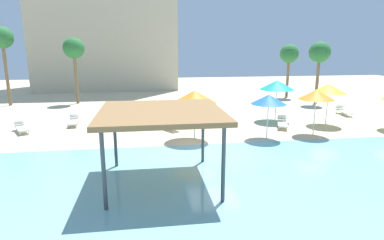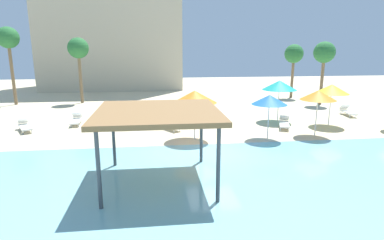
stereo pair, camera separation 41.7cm
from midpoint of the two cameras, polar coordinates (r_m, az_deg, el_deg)
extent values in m
plane|color=beige|center=(15.91, 4.53, -6.11)|extent=(80.00, 80.00, 0.00)
cube|color=#7AB7C1|center=(11.22, 9.91, -14.73)|extent=(44.00, 13.50, 0.04)
cylinder|color=#42474C|center=(14.24, -13.16, -2.98)|extent=(0.14, 0.14, 2.72)
cylinder|color=#42474C|center=(14.33, 2.52, -2.55)|extent=(0.14, 0.14, 2.72)
cylinder|color=#42474C|center=(10.59, -15.41, -8.77)|extent=(0.14, 0.14, 2.72)
cylinder|color=#42474C|center=(10.70, 5.89, -8.12)|extent=(0.14, 0.14, 2.72)
cube|color=olive|center=(11.92, -5.18, 1.38)|extent=(4.59, 4.59, 0.18)
cylinder|color=silver|center=(20.22, 22.04, 0.33)|extent=(0.06, 0.06, 2.18)
cone|color=orange|center=(19.99, 22.37, 4.17)|extent=(2.07, 2.07, 0.57)
cylinder|color=silver|center=(23.43, 15.78, 2.52)|extent=(0.06, 0.06, 2.26)
cone|color=teal|center=(23.22, 16.01, 6.06)|extent=(2.42, 2.42, 0.66)
cylinder|color=silver|center=(18.63, 14.21, -0.36)|extent=(0.06, 0.06, 2.04)
cone|color=blue|center=(18.38, 14.44, 3.57)|extent=(2.00, 2.00, 0.55)
cylinder|color=silver|center=(23.27, 24.06, 1.71)|extent=(0.06, 0.06, 2.19)
cone|color=yellow|center=(23.06, 24.38, 5.12)|extent=(2.23, 2.23, 0.61)
cylinder|color=silver|center=(17.93, 1.14, -0.26)|extent=(0.06, 0.06, 2.17)
cone|color=orange|center=(17.65, 1.16, 4.24)|extent=(2.48, 2.48, 0.68)
cylinder|color=white|center=(20.96, 17.54, -1.66)|extent=(0.05, 0.05, 0.22)
cylinder|color=white|center=(20.93, 16.24, -1.58)|extent=(0.05, 0.05, 0.22)
cylinder|color=white|center=(22.36, 17.36, -0.74)|extent=(0.05, 0.05, 0.22)
cylinder|color=white|center=(22.33, 16.13, -0.68)|extent=(0.05, 0.05, 0.22)
cube|color=white|center=(21.61, 16.84, -0.74)|extent=(1.20, 1.90, 0.10)
cube|color=white|center=(22.27, 16.82, 0.39)|extent=(0.74, 0.69, 0.40)
cylinder|color=white|center=(21.04, -8.63, -1.13)|extent=(0.05, 0.05, 0.22)
cylinder|color=white|center=(21.02, -9.93, -1.19)|extent=(0.05, 0.05, 0.22)
cylinder|color=white|center=(22.44, -8.89, -0.25)|extent=(0.05, 0.05, 0.22)
cylinder|color=white|center=(22.42, -10.11, -0.31)|extent=(0.05, 0.05, 0.22)
cube|color=white|center=(21.69, -9.41, -0.29)|extent=(0.78, 1.85, 0.10)
cube|color=white|center=(22.36, -9.54, 0.82)|extent=(0.65, 0.56, 0.40)
cylinder|color=white|center=(26.91, 27.87, 0.59)|extent=(0.05, 0.05, 0.22)
cylinder|color=white|center=(26.69, 26.96, 0.60)|extent=(0.05, 0.05, 0.22)
cylinder|color=white|center=(28.16, 26.55, 1.23)|extent=(0.05, 0.05, 0.22)
cylinder|color=white|center=(27.95, 25.67, 1.24)|extent=(0.05, 0.05, 0.22)
cube|color=white|center=(27.39, 26.78, 1.25)|extent=(0.82, 1.86, 0.10)
cube|color=white|center=(28.00, 26.18, 2.11)|extent=(0.66, 0.58, 0.40)
cylinder|color=white|center=(21.84, -26.47, -1.86)|extent=(0.05, 0.05, 0.22)
cylinder|color=white|center=(21.78, -27.72, -2.03)|extent=(0.05, 0.05, 0.22)
cylinder|color=white|center=(23.23, -27.02, -1.09)|extent=(0.05, 0.05, 0.22)
cylinder|color=white|center=(23.17, -28.19, -1.24)|extent=(0.05, 0.05, 0.22)
cube|color=white|center=(22.47, -27.40, -1.15)|extent=(1.38, 1.87, 0.10)
cube|color=white|center=(23.13, -27.73, -0.11)|extent=(0.77, 0.73, 0.40)
cylinder|color=white|center=(22.26, -19.29, -0.94)|extent=(0.05, 0.05, 0.22)
cylinder|color=white|center=(22.33, -20.51, -1.00)|extent=(0.05, 0.05, 0.22)
cylinder|color=white|center=(23.65, -18.90, -0.12)|extent=(0.05, 0.05, 0.22)
cylinder|color=white|center=(23.72, -20.05, -0.17)|extent=(0.05, 0.05, 0.22)
cube|color=white|center=(22.95, -19.71, -0.16)|extent=(0.78, 1.85, 0.10)
cube|color=white|center=(23.62, -19.55, 0.89)|extent=(0.65, 0.57, 0.40)
cylinder|color=white|center=(20.01, -1.61, -1.72)|extent=(0.05, 0.05, 0.22)
cylinder|color=white|center=(19.72, -2.69, -1.95)|extent=(0.05, 0.05, 0.22)
cylinder|color=white|center=(21.11, -4.09, -0.97)|extent=(0.05, 0.05, 0.22)
cylinder|color=white|center=(20.83, -5.14, -1.17)|extent=(0.05, 0.05, 0.22)
cube|color=white|center=(20.37, -3.42, -1.01)|extent=(1.51, 1.83, 0.10)
cube|color=white|center=(20.89, -4.67, 0.10)|extent=(0.78, 0.76, 0.40)
cylinder|color=brown|center=(34.78, 17.96, 7.28)|extent=(0.28, 0.28, 4.18)
sphere|color=#286B33|center=(34.64, 18.24, 11.29)|extent=(1.90, 1.90, 1.90)
cylinder|color=brown|center=(31.47, 22.72, 6.55)|extent=(0.28, 0.28, 4.39)
sphere|color=#286B33|center=(31.33, 23.13, 11.17)|extent=(1.90, 1.90, 1.90)
cylinder|color=brown|center=(31.62, -19.11, 7.20)|extent=(0.28, 0.28, 4.76)
sphere|color=#286B33|center=(31.49, -19.48, 12.14)|extent=(1.90, 1.90, 1.90)
cylinder|color=brown|center=(33.10, -29.34, 7.28)|extent=(0.28, 0.28, 5.67)
sphere|color=#286B33|center=(33.02, -29.97, 12.76)|extent=(1.90, 1.90, 1.90)
cube|color=beige|center=(43.74, -13.91, 18.87)|extent=(16.99, 10.07, 19.84)
camera|label=1|loc=(0.21, -89.31, 0.16)|focal=29.57mm
camera|label=2|loc=(0.21, 90.69, -0.16)|focal=29.57mm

